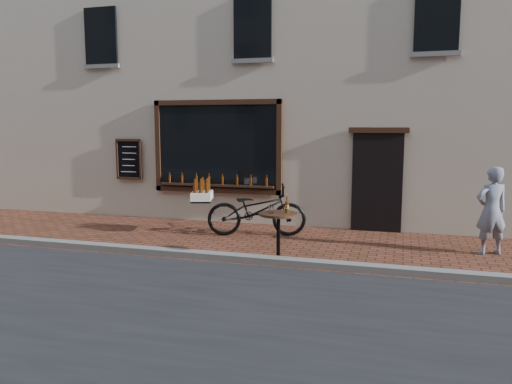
# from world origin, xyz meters

# --- Properties ---
(ground) EXTENTS (90.00, 90.00, 0.00)m
(ground) POSITION_xyz_m (0.00, 0.00, 0.00)
(ground) COLOR #4E2A19
(ground) RESTS_ON ground
(kerb) EXTENTS (90.00, 0.25, 0.12)m
(kerb) POSITION_xyz_m (0.00, 0.20, 0.06)
(kerb) COLOR slate
(kerb) RESTS_ON ground
(shop_building) EXTENTS (28.00, 6.20, 10.00)m
(shop_building) POSITION_xyz_m (0.00, 6.50, 5.00)
(shop_building) COLOR #C0AD97
(shop_building) RESTS_ON ground
(cargo_bicycle) EXTENTS (2.54, 1.32, 1.19)m
(cargo_bicycle) POSITION_xyz_m (-0.59, 2.24, 0.57)
(cargo_bicycle) COLOR black
(cargo_bicycle) RESTS_ON ground
(bistro_table) EXTENTS (0.67, 0.67, 1.15)m
(bistro_table) POSITION_xyz_m (0.39, 0.42, 0.61)
(bistro_table) COLOR black
(bistro_table) RESTS_ON ground
(pedestrian) EXTENTS (0.70, 0.59, 1.63)m
(pedestrian) POSITION_xyz_m (4.03, 1.97, 0.82)
(pedestrian) COLOR gray
(pedestrian) RESTS_ON ground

